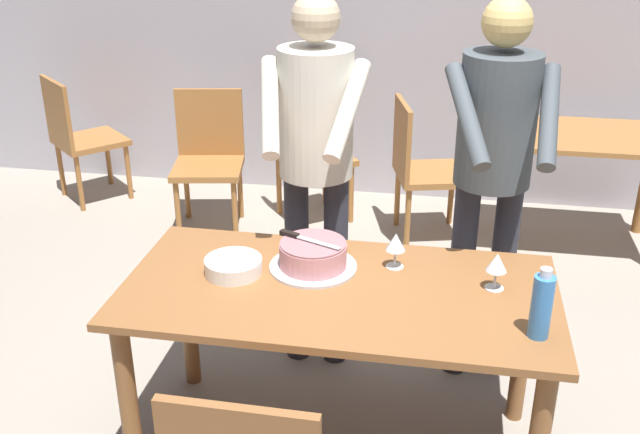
# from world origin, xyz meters

# --- Properties ---
(back_wall) EXTENTS (10.00, 0.12, 2.70)m
(back_wall) POSITION_xyz_m (0.00, 2.81, 1.35)
(back_wall) COLOR #ADA8B2
(back_wall) RESTS_ON ground_plane
(main_dining_table) EXTENTS (1.60, 0.80, 0.75)m
(main_dining_table) POSITION_xyz_m (0.00, 0.00, 0.63)
(main_dining_table) COLOR brown
(main_dining_table) RESTS_ON ground_plane
(cake_on_platter) EXTENTS (0.34, 0.34, 0.11)m
(cake_on_platter) POSITION_xyz_m (-0.12, 0.13, 0.80)
(cake_on_platter) COLOR silver
(cake_on_platter) RESTS_ON main_dining_table
(cake_knife) EXTENTS (0.26, 0.13, 0.02)m
(cake_knife) POSITION_xyz_m (-0.19, 0.16, 0.87)
(cake_knife) COLOR silver
(cake_knife) RESTS_ON cake_on_platter
(plate_stack) EXTENTS (0.22, 0.22, 0.06)m
(plate_stack) POSITION_xyz_m (-0.41, 0.04, 0.78)
(plate_stack) COLOR white
(plate_stack) RESTS_ON main_dining_table
(wine_glass_near) EXTENTS (0.08, 0.08, 0.14)m
(wine_glass_near) POSITION_xyz_m (0.19, 0.20, 0.85)
(wine_glass_near) COLOR silver
(wine_glass_near) RESTS_ON main_dining_table
(wine_glass_far) EXTENTS (0.08, 0.08, 0.14)m
(wine_glass_far) POSITION_xyz_m (0.56, 0.09, 0.85)
(wine_glass_far) COLOR silver
(wine_glass_far) RESTS_ON main_dining_table
(water_bottle) EXTENTS (0.07, 0.07, 0.25)m
(water_bottle) POSITION_xyz_m (0.69, -0.20, 0.86)
(water_bottle) COLOR #387AC6
(water_bottle) RESTS_ON main_dining_table
(person_cutting_cake) EXTENTS (0.47, 0.56, 1.72)m
(person_cutting_cake) POSITION_xyz_m (-0.20, 0.61, 1.08)
(person_cutting_cake) COLOR #2D2D38
(person_cutting_cake) RESTS_ON ground_plane
(person_standing_beside) EXTENTS (0.46, 0.57, 1.72)m
(person_standing_beside) POSITION_xyz_m (0.55, 0.64, 1.08)
(person_standing_beside) COLOR #2D2D38
(person_standing_beside) RESTS_ON ground_plane
(background_table) EXTENTS (1.00, 0.70, 0.74)m
(background_table) POSITION_xyz_m (1.21, 2.11, 0.58)
(background_table) COLOR #9E6633
(background_table) RESTS_ON ground_plane
(background_chair_0) EXTENTS (0.54, 0.54, 0.90)m
(background_chair_0) POSITION_xyz_m (0.21, 2.06, 0.49)
(background_chair_0) COLOR #9E6633
(background_chair_0) RESTS_ON ground_plane
(background_chair_1) EXTENTS (0.62, 0.62, 0.90)m
(background_chair_1) POSITION_xyz_m (-2.21, 2.26, 0.49)
(background_chair_1) COLOR #9E6633
(background_chair_1) RESTS_ON ground_plane
(background_chair_2) EXTENTS (0.62, 0.62, 0.90)m
(background_chair_2) POSITION_xyz_m (-0.57, 2.18, 0.49)
(background_chair_2) COLOR #9E6633
(background_chair_2) RESTS_ON ground_plane
(background_chair_3) EXTENTS (0.51, 0.51, 0.90)m
(background_chair_3) POSITION_xyz_m (-1.17, 2.01, 0.49)
(background_chair_3) COLOR #9E6633
(background_chair_3) RESTS_ON ground_plane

